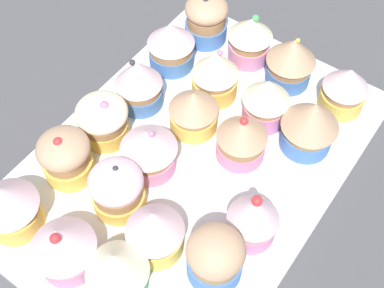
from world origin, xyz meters
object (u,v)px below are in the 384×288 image
object	(u,v)px
cupcake_7	(215,74)
cupcake_18	(310,124)
cupcake_16	(117,269)
cupcake_10	(117,188)
cupcake_20	(215,257)
cupcake_4	(66,156)
cupcake_5	(8,205)
cupcake_12	(291,60)
baking_tray	(192,161)
cupcake_9	(149,149)
cupcake_15	(155,230)
cupcake_0	(206,19)
cupcake_2	(139,82)
cupcake_11	(63,246)
cupcake_14	(242,138)
cupcake_19	(253,217)
cupcake_17	(345,88)
cupcake_1	(171,44)
cupcake_3	(103,119)
cupcake_6	(250,38)
cupcake_13	(266,100)
cupcake_8	(194,110)

from	to	relation	value
cupcake_7	cupcake_18	bearing A→B (deg)	88.95
cupcake_18	cupcake_7	bearing A→B (deg)	-91.05
cupcake_7	cupcake_16	bearing A→B (deg)	13.80
cupcake_10	cupcake_20	xyz separation A→B (cm)	(0.38, 13.12, 0.31)
cupcake_4	cupcake_7	xyz separation A→B (cm)	(-19.82, 6.93, 0.38)
cupcake_5	cupcake_7	bearing A→B (deg)	165.56
cupcake_12	cupcake_10	bearing A→B (deg)	-12.68
baking_tray	cupcake_20	size ratio (longest dim) A/B	6.59
cupcake_9	cupcake_15	size ratio (longest dim) A/B	0.96
cupcake_0	cupcake_2	size ratio (longest dim) A/B	0.95
cupcake_11	cupcake_18	world-z (taller)	same
cupcake_14	cupcake_19	distance (cm)	10.38
cupcake_2	cupcake_17	world-z (taller)	cupcake_2
cupcake_1	cupcake_19	xyz separation A→B (cm)	(15.23, 22.14, 0.13)
cupcake_10	cupcake_19	size ratio (longest dim) A/B	0.88
cupcake_4	cupcake_15	bearing A→B (deg)	83.96
baking_tray	cupcake_4	size ratio (longest dim) A/B	6.70
baking_tray	cupcake_19	bearing A→B (deg)	68.81
cupcake_3	cupcake_4	xyz separation A→B (cm)	(6.46, 0.11, 0.18)
cupcake_4	cupcake_6	world-z (taller)	cupcake_6
cupcake_5	cupcake_6	world-z (taller)	same
cupcake_1	cupcake_6	bearing A→B (deg)	131.59
cupcake_13	cupcake_20	world-z (taller)	same
baking_tray	cupcake_20	xyz separation A→B (cm)	(10.03, 10.03, 4.18)
cupcake_14	cupcake_5	bearing A→B (deg)	-34.53
cupcake_19	cupcake_20	world-z (taller)	cupcake_19
cupcake_15	cupcake_17	size ratio (longest dim) A/B	1.11
baking_tray	cupcake_2	distance (cm)	11.82
cupcake_6	cupcake_8	world-z (taller)	cupcake_6
cupcake_16	cupcake_18	bearing A→B (deg)	165.30
cupcake_0	cupcake_7	xyz separation A→B (cm)	(7.89, 6.84, 0.23)
cupcake_6	cupcake_18	bearing A→B (deg)	58.16
cupcake_4	cupcake_17	distance (cm)	34.75
cupcake_8	cupcake_10	world-z (taller)	cupcake_10
cupcake_12	cupcake_16	world-z (taller)	cupcake_12
cupcake_8	cupcake_20	xyz separation A→B (cm)	(14.13, 12.73, 0.39)
cupcake_19	cupcake_0	bearing A→B (deg)	-136.10
cupcake_17	cupcake_10	bearing A→B (deg)	-26.71
cupcake_3	cupcake_12	size ratio (longest dim) A/B	0.87
cupcake_6	cupcake_20	bearing A→B (deg)	25.61
cupcake_6	cupcake_9	bearing A→B (deg)	0.27
baking_tray	cupcake_1	xyz separation A→B (cm)	(-11.03, -11.31, 4.19)
baking_tray	cupcake_5	size ratio (longest dim) A/B	6.39
cupcake_3	cupcake_1	bearing A→B (deg)	-177.25
cupcake_0	cupcake_2	xyz separation A→B (cm)	(14.58, -0.08, 0.19)
cupcake_8	cupcake_20	size ratio (longest dim) A/B	0.89
cupcake_3	cupcake_4	distance (cm)	6.47
cupcake_5	cupcake_15	size ratio (longest dim) A/B	0.99
cupcake_4	cupcake_3	bearing A→B (deg)	-178.99
cupcake_0	cupcake_7	world-z (taller)	cupcake_7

